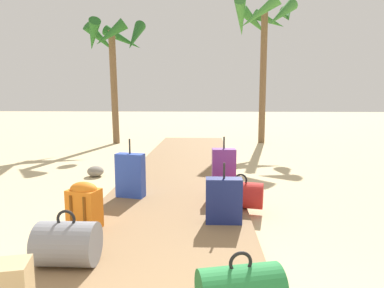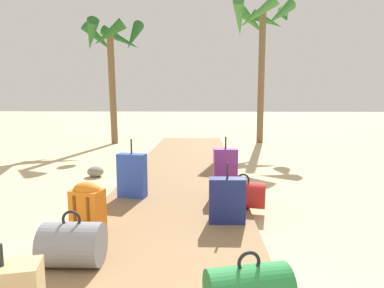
% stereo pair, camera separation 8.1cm
% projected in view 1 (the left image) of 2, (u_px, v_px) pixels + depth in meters
% --- Properties ---
extents(ground_plane, '(60.00, 60.00, 0.00)m').
position_uv_depth(ground_plane, '(177.00, 192.00, 5.37)').
color(ground_plane, '#CCB789').
extents(boardwalk, '(2.01, 10.97, 0.08)m').
position_uv_depth(boardwalk, '(182.00, 174.00, 6.44)').
color(boardwalk, olive).
rests_on(boardwalk, ground).
extents(suitcase_purple, '(0.35, 0.22, 0.87)m').
position_uv_depth(suitcase_purple, '(224.00, 172.00, 4.87)').
color(suitcase_purple, '#6B2D84').
rests_on(suitcase_purple, boardwalk).
extents(duffel_bag_green, '(0.62, 0.43, 0.42)m').
position_uv_depth(duffel_bag_green, '(240.00, 288.00, 2.25)').
color(duffel_bag_green, '#237538').
rests_on(duffel_bag_green, boardwalk).
extents(backpack_orange, '(0.38, 0.31, 0.52)m').
position_uv_depth(backpack_orange, '(84.00, 204.00, 3.63)').
color(backpack_orange, orange).
rests_on(backpack_orange, boardwalk).
extents(duffel_bag_grey, '(0.50, 0.38, 0.49)m').
position_uv_depth(duffel_bag_grey, '(67.00, 244.00, 2.85)').
color(duffel_bag_grey, slate).
rests_on(duffel_bag_grey, boardwalk).
extents(duffel_bag_red, '(0.63, 0.45, 0.45)m').
position_uv_depth(duffel_bag_red, '(241.00, 195.00, 4.35)').
color(duffel_bag_red, red).
rests_on(duffel_bag_red, boardwalk).
extents(suitcase_navy, '(0.41, 0.18, 0.70)m').
position_uv_depth(suitcase_navy, '(224.00, 201.00, 3.80)').
color(suitcase_navy, navy).
rests_on(suitcase_navy, boardwalk).
extents(suitcase_blue, '(0.43, 0.25, 0.85)m').
position_uv_depth(suitcase_blue, '(130.00, 175.00, 4.79)').
color(suitcase_blue, '#2847B7').
rests_on(suitcase_blue, boardwalk).
extents(palm_tree_far_right, '(2.06, 2.00, 4.60)m').
position_uv_depth(palm_tree_far_right, '(265.00, 27.00, 10.67)').
color(palm_tree_far_right, brown).
rests_on(palm_tree_far_right, ground).
extents(palm_tree_far_left, '(1.99, 1.89, 3.98)m').
position_uv_depth(palm_tree_far_left, '(114.00, 46.00, 10.57)').
color(palm_tree_far_left, brown).
rests_on(palm_tree_far_left, ground).
extents(rock_left_near, '(0.45, 0.45, 0.20)m').
position_uv_depth(rock_left_near, '(96.00, 171.00, 6.40)').
color(rock_left_near, gray).
rests_on(rock_left_near, ground).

